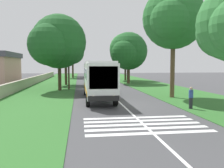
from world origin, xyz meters
TOP-DOWN VIEW (x-y plane):
  - ground at (0.00, 0.00)m, footprint 160.00×160.00m
  - grass_verge_left at (15.00, 8.20)m, footprint 120.00×8.00m
  - grass_verge_right at (15.00, -8.20)m, footprint 120.00×8.00m
  - centre_line at (15.00, 0.00)m, footprint 110.00×0.16m
  - coach_bus at (3.33, 1.80)m, footprint 11.16×2.62m
  - zebra_crossing at (-7.05, 0.00)m, footprint 4.05×6.80m
  - trailing_car_0 at (23.74, -1.56)m, footprint 4.30×1.78m
  - trailing_car_1 at (31.62, -1.79)m, footprint 4.30×1.78m
  - roadside_tree_left_0 at (43.16, 5.40)m, footprint 7.25×5.91m
  - roadside_tree_left_1 at (12.36, 6.48)m, footprint 9.05×7.29m
  - roadside_tree_left_2 at (21.17, 6.02)m, footprint 6.54×5.16m
  - roadside_tree_left_3 at (52.58, 5.60)m, footprint 6.44×5.63m
  - roadside_tree_right_0 at (22.96, -5.14)m, footprint 8.23×6.89m
  - roadside_tree_right_1 at (31.19, -6.22)m, footprint 7.82×6.91m
  - roadside_tree_right_3 at (3.54, -5.82)m, footprint 7.27×6.32m
  - utility_pole at (13.45, 5.06)m, footprint 0.24×1.40m
  - roadside_wall at (20.00, 11.60)m, footprint 70.00×0.40m
  - pedestrian at (-2.91, -4.90)m, footprint 0.34×0.34m

SIDE VIEW (x-z plane):
  - ground at x=0.00m, z-range 0.00..0.00m
  - zebra_crossing at x=-7.05m, z-range 0.00..0.01m
  - centre_line at x=15.00m, z-range 0.00..0.01m
  - grass_verge_left at x=15.00m, z-range 0.00..0.04m
  - grass_verge_right at x=15.00m, z-range 0.00..0.04m
  - trailing_car_0 at x=23.74m, z-range -0.05..1.38m
  - trailing_car_1 at x=31.62m, z-range -0.05..1.38m
  - roadside_wall at x=20.00m, z-range 0.04..1.35m
  - pedestrian at x=-2.91m, z-range 0.06..1.75m
  - coach_bus at x=3.33m, z-range 0.28..4.01m
  - utility_pole at x=13.45m, z-range 0.18..7.42m
  - roadside_tree_right_0 at x=22.96m, z-range 1.08..10.42m
  - roadside_tree_left_2 at x=21.17m, z-range 1.65..10.39m
  - roadside_tree_left_1 at x=12.36m, z-range 1.25..11.27m
  - roadside_tree_left_0 at x=43.16m, z-range 1.67..11.19m
  - roadside_tree_right_1 at x=31.19m, z-range 1.55..11.79m
  - roadside_tree_left_3 at x=52.58m, z-range 2.48..13.30m
  - roadside_tree_right_3 at x=3.54m, z-range 2.37..13.67m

